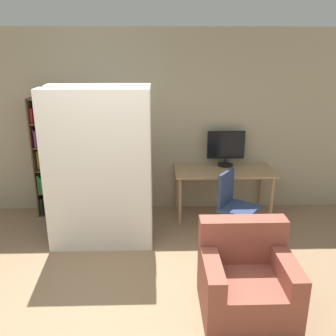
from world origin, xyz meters
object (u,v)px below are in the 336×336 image
Objects in this scene: monitor at (226,147)px; mattress_far at (103,162)px; armchair at (246,280)px; office_chair at (235,213)px; mattress_near at (98,173)px; bookshelf at (54,161)px.

monitor is 1.85m from mattress_far.
armchair is at bearing -46.90° from mattress_far.
office_chair is at bearing 82.80° from armchair.
armchair is (1.54, -1.23, -0.68)m from mattress_near.
mattress_far is (0.00, 0.42, -0.00)m from mattress_near.
mattress_far is 2.35m from armchair.
bookshelf is 3.34m from armchair.
mattress_near is at bearing -147.82° from monitor.
mattress_near is 1.00× the size of mattress_far.
mattress_near is 2.08m from armchair.
monitor is at bearing 89.43° from office_chair.
armchair is (1.54, -1.65, -0.68)m from mattress_far.
mattress_far is at bearing -158.81° from monitor.
office_chair is at bearing -19.43° from bookshelf.
bookshelf is at bearing 140.60° from mattress_far.
office_chair is (-0.01, -0.89, -0.65)m from monitor.
mattress_near reaches higher than office_chair.
bookshelf is 1.38m from mattress_near.
office_chair reaches higher than armchair.
bookshelf is (-2.54, 0.90, 0.46)m from office_chair.
office_chair is 1.43m from armchair.
mattress_near is (-1.73, -1.09, -0.01)m from monitor.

